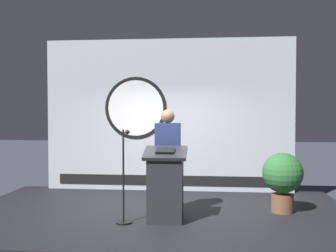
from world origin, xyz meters
The scene contains 7 objects.
ground_plane centered at (0.00, 0.00, 0.00)m, with size 40.00×40.00×0.00m, color #383D47.
stage_platform centered at (0.00, 0.00, 0.15)m, with size 6.40×4.00×0.30m, color black.
banner_display centered at (-0.02, 1.85, 1.87)m, with size 5.17×0.12×3.16m.
podium centered at (0.20, -0.57, 0.84)m, with size 0.64×0.49×1.13m.
speaker_person centered at (0.19, -0.09, 1.16)m, with size 0.40×0.26×1.69m.
microphone_stand centered at (-0.41, -0.68, 0.78)m, with size 0.24×0.47×1.39m.
potted_plant centered at (2.05, 0.19, 0.89)m, with size 0.66×0.66×0.98m.
Camera 1 is at (0.83, -6.52, 1.95)m, focal length 43.06 mm.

